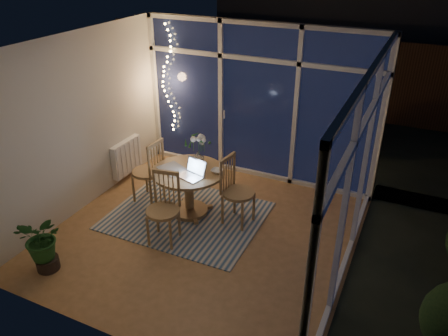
{
  "coord_description": "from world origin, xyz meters",
  "views": [
    {
      "loc": [
        2.4,
        -4.42,
        3.66
      ],
      "look_at": [
        0.2,
        0.25,
        0.97
      ],
      "focal_mm": 35.0,
      "sensor_mm": 36.0,
      "label": 1
    }
  ],
  "objects_px": {
    "chair_right": "(239,191)",
    "dining_table": "(189,192)",
    "chair_left": "(147,170)",
    "potted_plant": "(43,244)",
    "flower_vase": "(198,156)",
    "laptop": "(190,169)",
    "chair_front": "(163,210)"
  },
  "relations": [
    {
      "from": "chair_left",
      "to": "laptop",
      "type": "height_order",
      "value": "chair_left"
    },
    {
      "from": "dining_table",
      "to": "potted_plant",
      "type": "bearing_deg",
      "value": -117.8
    },
    {
      "from": "chair_left",
      "to": "flower_vase",
      "type": "height_order",
      "value": "chair_left"
    },
    {
      "from": "dining_table",
      "to": "chair_right",
      "type": "bearing_deg",
      "value": 6.13
    },
    {
      "from": "dining_table",
      "to": "potted_plant",
      "type": "distance_m",
      "value": 2.11
    },
    {
      "from": "chair_front",
      "to": "dining_table",
      "type": "bearing_deg",
      "value": 82.21
    },
    {
      "from": "chair_front",
      "to": "potted_plant",
      "type": "bearing_deg",
      "value": -142.67
    },
    {
      "from": "laptop",
      "to": "chair_right",
      "type": "bearing_deg",
      "value": 37.26
    },
    {
      "from": "laptop",
      "to": "chair_left",
      "type": "bearing_deg",
      "value": -177.6
    },
    {
      "from": "flower_vase",
      "to": "potted_plant",
      "type": "distance_m",
      "value": 2.41
    },
    {
      "from": "chair_front",
      "to": "flower_vase",
      "type": "height_order",
      "value": "chair_front"
    },
    {
      "from": "chair_left",
      "to": "chair_front",
      "type": "bearing_deg",
      "value": 47.08
    },
    {
      "from": "dining_table",
      "to": "chair_right",
      "type": "height_order",
      "value": "chair_right"
    },
    {
      "from": "flower_vase",
      "to": "potted_plant",
      "type": "relative_size",
      "value": 0.28
    },
    {
      "from": "chair_left",
      "to": "flower_vase",
      "type": "relative_size",
      "value": 5.04
    },
    {
      "from": "chair_left",
      "to": "potted_plant",
      "type": "relative_size",
      "value": 1.39
    },
    {
      "from": "chair_right",
      "to": "chair_front",
      "type": "relative_size",
      "value": 1.02
    },
    {
      "from": "dining_table",
      "to": "chair_front",
      "type": "height_order",
      "value": "chair_front"
    },
    {
      "from": "flower_vase",
      "to": "potted_plant",
      "type": "bearing_deg",
      "value": -115.04
    },
    {
      "from": "laptop",
      "to": "flower_vase",
      "type": "xyz_separation_m",
      "value": [
        -0.11,
        0.44,
        -0.02
      ]
    },
    {
      "from": "dining_table",
      "to": "chair_front",
      "type": "relative_size",
      "value": 1.04
    },
    {
      "from": "chair_right",
      "to": "flower_vase",
      "type": "bearing_deg",
      "value": 82.89
    },
    {
      "from": "dining_table",
      "to": "flower_vase",
      "type": "xyz_separation_m",
      "value": [
        0.02,
        0.28,
        0.47
      ]
    },
    {
      "from": "chair_right",
      "to": "dining_table",
      "type": "bearing_deg",
      "value": 103.87
    },
    {
      "from": "chair_right",
      "to": "flower_vase",
      "type": "distance_m",
      "value": 0.83
    },
    {
      "from": "laptop",
      "to": "flower_vase",
      "type": "relative_size",
      "value": 1.66
    },
    {
      "from": "dining_table",
      "to": "chair_left",
      "type": "xyz_separation_m",
      "value": [
        -0.76,
        0.05,
        0.17
      ]
    },
    {
      "from": "chair_left",
      "to": "chair_right",
      "type": "xyz_separation_m",
      "value": [
        1.52,
        0.03,
        -0.01
      ]
    },
    {
      "from": "chair_right",
      "to": "flower_vase",
      "type": "relative_size",
      "value": 4.95
    },
    {
      "from": "chair_right",
      "to": "chair_front",
      "type": "xyz_separation_m",
      "value": [
        -0.73,
        -0.84,
        -0.01
      ]
    },
    {
      "from": "chair_left",
      "to": "potted_plant",
      "type": "bearing_deg",
      "value": -3.81
    },
    {
      "from": "chair_left",
      "to": "laptop",
      "type": "bearing_deg",
      "value": 79.12
    }
  ]
}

